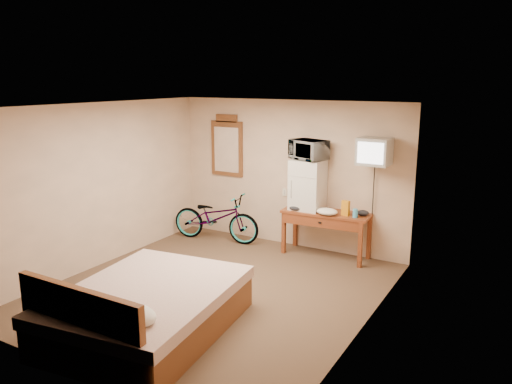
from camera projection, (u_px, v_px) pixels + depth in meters
room at (212, 202)px, 6.57m from camera, size 4.60×4.64×2.50m
desk at (325, 219)px, 8.01m from camera, size 1.44×0.63×0.75m
mini_fridge at (308, 184)px, 8.10m from camera, size 0.50×0.50×0.82m
microwave at (309, 150)px, 7.97m from camera, size 0.67×0.56×0.32m
snack_bag at (346, 208)px, 7.77m from camera, size 0.13×0.09×0.24m
blue_cup at (355, 213)px, 7.66m from camera, size 0.08×0.08×0.14m
cloth_cream at (327, 212)px, 7.82m from camera, size 0.34×0.26×0.10m
cloth_dark_a at (296, 208)px, 8.08m from camera, size 0.23×0.17×0.09m
cloth_dark_b at (363, 213)px, 7.78m from camera, size 0.19×0.16×0.09m
crt_television at (374, 151)px, 7.42m from camera, size 0.48×0.58×0.41m
wall_mirror at (227, 146)px, 9.02m from camera, size 0.65×0.04×1.11m
bicycle at (216, 217)px, 8.87m from camera, size 1.70×0.81×0.86m
bed at (144, 309)px, 5.64m from camera, size 1.94×2.41×0.90m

